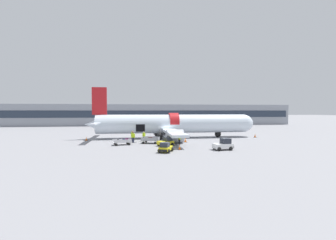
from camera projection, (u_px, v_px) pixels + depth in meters
ground_plane at (165, 140)px, 42.38m from camera, size 500.00×500.00×0.00m
terminal_strip at (151, 115)px, 86.76m from camera, size 109.76×8.96×7.85m
airplane at (171, 124)px, 45.09m from camera, size 34.08×27.81×9.95m
baggage_tug_lead at (166, 142)px, 34.71m from camera, size 2.78×2.56×1.39m
baggage_tug_mid at (166, 148)px, 29.36m from camera, size 2.30×2.66×1.32m
baggage_tug_rear at (223, 145)px, 31.12m from camera, size 2.80×2.17×1.61m
baggage_cart_loading at (151, 140)px, 37.55m from camera, size 3.87×2.69×1.03m
baggage_cart_queued at (123, 142)px, 35.69m from camera, size 3.83×2.28×1.02m
ground_crew_loader_a at (133, 137)px, 38.18m from camera, size 0.64×0.50×1.84m
ground_crew_loader_b at (179, 139)px, 35.97m from camera, size 0.51×0.63×1.81m
ground_crew_driver at (132, 136)px, 39.97m from camera, size 0.59×0.59×1.85m
ground_crew_supervisor at (144, 136)px, 40.19m from camera, size 0.57×0.54×1.74m
safety_cone_nose at (255, 136)px, 45.96m from camera, size 0.58×0.58×0.70m
safety_cone_engine_left at (180, 147)px, 31.24m from camera, size 0.53×0.53×0.78m
safety_cone_wingtip at (185, 140)px, 38.89m from camera, size 0.60×0.60×0.75m
safety_cone_tail at (86, 139)px, 40.92m from camera, size 0.55×0.55×0.69m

